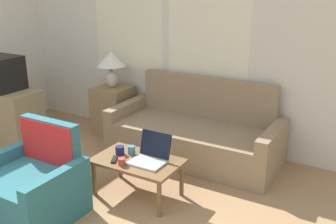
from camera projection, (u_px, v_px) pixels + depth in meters
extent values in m
cube|color=silver|center=(171.00, 43.00, 5.17)|extent=(5.80, 0.05, 2.60)
cube|color=white|center=(128.00, 22.00, 5.38)|extent=(1.10, 0.01, 1.30)
cube|color=white|center=(208.00, 27.00, 4.81)|extent=(1.10, 0.01, 1.30)
cube|color=#937A5B|center=(193.00, 142.00, 4.80)|extent=(1.79, 0.88, 0.42)
cube|color=#937A5B|center=(207.00, 113.00, 5.02)|extent=(1.79, 0.12, 0.94)
cube|color=#937A5B|center=(128.00, 123.00, 5.23)|extent=(0.14, 0.88, 0.57)
cube|color=#937A5B|center=(271.00, 153.00, 4.31)|extent=(0.14, 0.88, 0.57)
cube|color=#2D6B75|center=(29.00, 195.00, 3.61)|extent=(0.67, 0.74, 0.43)
cube|color=#2D6B75|center=(53.00, 161.00, 3.81)|extent=(0.67, 0.10, 0.85)
cube|color=#2D6B75|center=(0.00, 179.00, 3.78)|extent=(0.10, 0.74, 0.55)
cube|color=#2D6B75|center=(59.00, 201.00, 3.41)|extent=(0.10, 0.74, 0.55)
cube|color=red|center=(47.00, 154.00, 3.73)|extent=(0.65, 0.01, 0.61)
cube|color=#998460|center=(7.00, 115.00, 5.32)|extent=(0.99, 0.49, 0.71)
cube|color=black|center=(1.00, 73.00, 5.14)|extent=(0.49, 0.44, 0.44)
cube|color=#937551|center=(113.00, 110.00, 5.55)|extent=(0.47, 0.47, 0.68)
ellipsoid|color=beige|center=(112.00, 79.00, 5.40)|extent=(0.16, 0.16, 0.24)
cylinder|color=tan|center=(111.00, 68.00, 5.35)|extent=(0.02, 0.02, 0.06)
cone|color=white|center=(111.00, 59.00, 5.31)|extent=(0.39, 0.39, 0.20)
cube|color=brown|center=(137.00, 161.00, 3.91)|extent=(0.87, 0.54, 0.03)
cylinder|color=brown|center=(94.00, 179.00, 3.98)|extent=(0.04, 0.04, 0.37)
cylinder|color=brown|center=(159.00, 199.00, 3.61)|extent=(0.04, 0.04, 0.37)
cylinder|color=brown|center=(120.00, 162.00, 4.33)|extent=(0.04, 0.04, 0.37)
cylinder|color=brown|center=(182.00, 179.00, 3.97)|extent=(0.04, 0.04, 0.37)
cube|color=#B7B7BC|center=(147.00, 163.00, 3.82)|extent=(0.34, 0.26, 0.02)
cube|color=black|center=(156.00, 144.00, 3.91)|extent=(0.34, 0.08, 0.25)
cylinder|color=#B23D38|center=(122.00, 162.00, 3.78)|extent=(0.07, 0.07, 0.07)
cylinder|color=#191E4C|center=(120.00, 150.00, 4.02)|extent=(0.09, 0.09, 0.09)
cylinder|color=teal|center=(132.00, 150.00, 4.02)|extent=(0.07, 0.07, 0.09)
cube|color=black|center=(114.00, 159.00, 3.89)|extent=(0.11, 0.15, 0.02)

